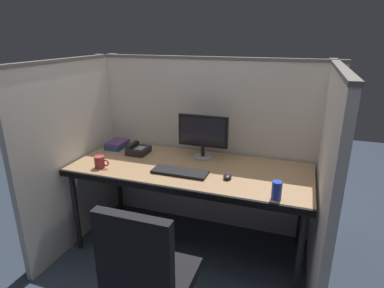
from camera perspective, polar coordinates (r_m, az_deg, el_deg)
The scene contains 12 objects.
ground_plane at distance 2.75m, azimuth -2.55°, elevation -20.85°, with size 8.00×8.00×0.00m, color #2D3847.
cubicle_partition_rear at distance 2.98m, azimuth 2.48°, elevation -0.05°, with size 2.21×0.06×1.57m.
cubicle_partition_left at distance 2.97m, azimuth -19.49°, elevation -1.24°, with size 0.06×1.41×1.57m.
cubicle_partition_right at distance 2.37m, azimuth 22.24°, elevation -6.65°, with size 0.06×1.41×1.57m.
desk at distance 2.61m, azimuth -0.45°, elevation -5.19°, with size 1.90×0.80×0.74m.
monitor_center at distance 2.73m, azimuth 1.95°, elevation 1.83°, with size 0.43×0.17×0.37m.
keyboard_main at distance 2.48m, azimuth -2.16°, elevation -4.97°, with size 0.43×0.15×0.02m, color black.
computer_mouse at distance 2.41m, azimuth 6.29°, elevation -5.71°, with size 0.06×0.10×0.04m.
coffee_mug at distance 2.68m, azimuth -15.94°, elevation -3.08°, with size 0.13×0.08×0.09m.
soda_can at distance 2.17m, azimuth 14.72°, elevation -7.90°, with size 0.07×0.07×0.12m, color #263FB2.
book_stack at distance 3.11m, azimuth -13.07°, elevation -0.05°, with size 0.16×0.21×0.07m.
desk_phone at distance 2.92m, azimuth -9.53°, elevation -1.01°, with size 0.17×0.19×0.09m.
Camera 1 is at (0.80, -1.96, 1.75)m, focal length 30.22 mm.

